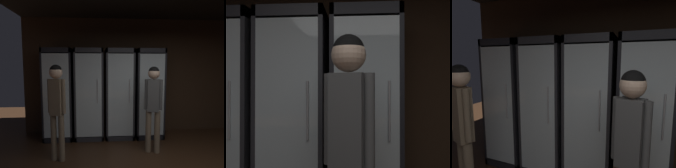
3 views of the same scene
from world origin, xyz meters
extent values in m
cube|color=#382619|center=(0.00, 3.03, 1.40)|extent=(6.00, 0.06, 2.80)
cube|color=#2B2B30|center=(-1.41, 2.96, 1.02)|extent=(0.63, 0.04, 2.04)
cube|color=#2B2B30|center=(-1.11, 2.66, 1.02)|extent=(0.04, 0.65, 2.04)
cube|color=#2B2B30|center=(-1.41, 2.66, 1.99)|extent=(0.63, 0.65, 0.10)
cube|color=white|center=(-1.41, 2.93, 1.02)|extent=(0.55, 0.02, 1.80)
cylinder|color=#B2B2B7|center=(-1.22, 2.32, 1.12)|extent=(0.02, 0.02, 0.50)
cube|color=silver|center=(-1.41, 2.66, 0.57)|extent=(0.53, 0.57, 0.02)
cylinder|color=black|center=(-1.27, 2.63, 0.67)|extent=(0.07, 0.07, 0.18)
cylinder|color=black|center=(-1.27, 2.63, 0.79)|extent=(0.02, 0.02, 0.07)
cylinder|color=#2D2D33|center=(-1.27, 2.63, 0.67)|extent=(0.08, 0.08, 0.05)
cube|color=silver|center=(-1.41, 2.66, 1.01)|extent=(0.53, 0.57, 0.02)
cylinder|color=#9EAD99|center=(-1.34, 2.65, 1.12)|extent=(0.08, 0.08, 0.19)
cylinder|color=#9EAD99|center=(-1.34, 2.65, 1.24)|extent=(0.02, 0.02, 0.06)
cylinder|color=#B2332D|center=(-1.34, 2.65, 1.11)|extent=(0.08, 0.08, 0.08)
cylinder|color=#9EAD99|center=(-1.20, 2.66, 1.11)|extent=(0.08, 0.08, 0.18)
cylinder|color=#9EAD99|center=(-1.20, 2.66, 1.25)|extent=(0.03, 0.03, 0.10)
cylinder|color=#B2332D|center=(-1.20, 2.66, 1.09)|extent=(0.08, 0.08, 0.07)
cube|color=silver|center=(-1.41, 2.66, 1.46)|extent=(0.53, 0.57, 0.02)
cylinder|color=black|center=(-1.35, 2.66, 1.56)|extent=(0.07, 0.07, 0.18)
cylinder|color=black|center=(-1.35, 2.66, 1.69)|extent=(0.02, 0.02, 0.08)
cylinder|color=#B2332D|center=(-1.35, 2.66, 1.54)|extent=(0.07, 0.07, 0.05)
cylinder|color=black|center=(-1.22, 2.68, 1.57)|extent=(0.07, 0.07, 0.21)
cylinder|color=black|center=(-1.22, 2.68, 1.72)|extent=(0.02, 0.02, 0.08)
cylinder|color=#B2332D|center=(-1.22, 2.68, 1.56)|extent=(0.07, 0.07, 0.06)
cube|color=#2B2B30|center=(-0.72, 2.96, 1.02)|extent=(0.63, 0.04, 2.04)
cube|color=#2B2B30|center=(-1.01, 2.66, 1.02)|extent=(0.04, 0.65, 2.04)
cube|color=#2B2B30|center=(-0.43, 2.66, 1.02)|extent=(0.04, 0.65, 2.04)
cube|color=#2B2B30|center=(-0.72, 2.66, 1.99)|extent=(0.63, 0.65, 0.10)
cube|color=white|center=(-0.72, 2.93, 1.02)|extent=(0.55, 0.02, 1.80)
cube|color=silver|center=(-0.72, 2.34, 1.02)|extent=(0.55, 0.02, 1.80)
cylinder|color=#B2B2B7|center=(-0.53, 2.32, 1.12)|extent=(0.02, 0.02, 0.50)
cube|color=silver|center=(-0.72, 2.66, 0.57)|extent=(0.53, 0.57, 0.02)
cylinder|color=gray|center=(-0.92, 2.61, 0.69)|extent=(0.07, 0.07, 0.22)
cylinder|color=gray|center=(-0.92, 2.61, 0.84)|extent=(0.02, 0.02, 0.08)
cylinder|color=tan|center=(-0.92, 2.61, 0.66)|extent=(0.08, 0.08, 0.09)
cylinder|color=gray|center=(-0.79, 2.70, 0.67)|extent=(0.07, 0.07, 0.19)
cylinder|color=gray|center=(-0.79, 2.70, 0.82)|extent=(0.03, 0.03, 0.09)
cylinder|color=#2D2D33|center=(-0.79, 2.70, 0.67)|extent=(0.07, 0.07, 0.07)
cylinder|color=#194723|center=(-0.65, 2.66, 0.69)|extent=(0.07, 0.07, 0.24)
cylinder|color=#194723|center=(-0.65, 2.66, 0.85)|extent=(0.03, 0.03, 0.08)
cylinder|color=beige|center=(-0.65, 2.66, 0.67)|extent=(0.07, 0.07, 0.06)
cylinder|color=#194723|center=(-0.51, 2.66, 0.67)|extent=(0.08, 0.08, 0.19)
cylinder|color=#194723|center=(-0.51, 2.66, 0.81)|extent=(0.03, 0.03, 0.07)
cylinder|color=white|center=(-0.51, 2.66, 0.65)|extent=(0.08, 0.08, 0.07)
cube|color=silver|center=(-0.72, 2.66, 1.01)|extent=(0.53, 0.57, 0.02)
cylinder|color=black|center=(-0.86, 2.69, 1.14)|extent=(0.07, 0.07, 0.23)
cylinder|color=black|center=(-0.86, 2.69, 1.29)|extent=(0.02, 0.02, 0.07)
cylinder|color=#2D2D33|center=(-0.86, 2.69, 1.14)|extent=(0.08, 0.08, 0.07)
cylinder|color=black|center=(-0.60, 2.68, 1.12)|extent=(0.08, 0.08, 0.19)
cylinder|color=black|center=(-0.60, 2.68, 1.25)|extent=(0.03, 0.03, 0.07)
cylinder|color=#2D2D33|center=(-0.60, 2.68, 1.10)|extent=(0.08, 0.08, 0.06)
cube|color=silver|center=(-0.72, 2.66, 1.46)|extent=(0.53, 0.57, 0.02)
cylinder|color=#336B38|center=(-0.92, 2.64, 1.59)|extent=(0.06, 0.06, 0.24)
cylinder|color=#336B38|center=(-0.92, 2.64, 1.74)|extent=(0.02, 0.02, 0.06)
cylinder|color=#2D2D33|center=(-0.92, 2.64, 1.55)|extent=(0.07, 0.07, 0.07)
cylinder|color=#9EAD99|center=(-0.78, 2.64, 1.56)|extent=(0.08, 0.08, 0.18)
cylinder|color=#9EAD99|center=(-0.78, 2.64, 1.69)|extent=(0.02, 0.02, 0.09)
cylinder|color=beige|center=(-0.78, 2.64, 1.54)|extent=(0.08, 0.08, 0.05)
cylinder|color=gray|center=(-0.65, 2.61, 1.56)|extent=(0.07, 0.07, 0.19)
cylinder|color=gray|center=(-0.65, 2.61, 1.69)|extent=(0.03, 0.03, 0.07)
cylinder|color=#2D2D33|center=(-0.65, 2.61, 1.55)|extent=(0.07, 0.07, 0.05)
cylinder|color=#9EAD99|center=(-0.53, 2.68, 1.57)|extent=(0.07, 0.07, 0.20)
cylinder|color=#9EAD99|center=(-0.53, 2.68, 1.71)|extent=(0.03, 0.03, 0.07)
cylinder|color=white|center=(-0.53, 2.68, 1.54)|extent=(0.07, 0.07, 0.06)
cube|color=black|center=(-0.04, 2.96, 1.02)|extent=(0.63, 0.04, 2.04)
cube|color=black|center=(-0.33, 2.66, 1.02)|extent=(0.04, 0.65, 2.04)
cube|color=black|center=(0.26, 2.66, 1.02)|extent=(0.04, 0.65, 2.04)
cube|color=black|center=(-0.04, 2.66, 1.99)|extent=(0.63, 0.65, 0.10)
cube|color=white|center=(-0.04, 2.93, 1.02)|extent=(0.55, 0.02, 1.80)
cube|color=silver|center=(-0.04, 2.34, 1.02)|extent=(0.55, 0.02, 1.80)
cylinder|color=#B2B2B7|center=(0.15, 2.32, 1.12)|extent=(0.02, 0.02, 0.50)
cube|color=silver|center=(-0.04, 2.66, 0.72)|extent=(0.53, 0.57, 0.02)
cylinder|color=#9EAD99|center=(-0.22, 2.70, 0.83)|extent=(0.06, 0.06, 0.21)
cylinder|color=#9EAD99|center=(-0.22, 2.70, 0.98)|extent=(0.02, 0.02, 0.09)
cylinder|color=tan|center=(-0.22, 2.70, 0.80)|extent=(0.07, 0.07, 0.06)
cylinder|color=black|center=(-0.04, 2.64, 0.82)|extent=(0.07, 0.07, 0.19)
cylinder|color=black|center=(-0.04, 2.64, 0.95)|extent=(0.02, 0.02, 0.08)
cylinder|color=beige|center=(-0.04, 2.64, 0.81)|extent=(0.07, 0.07, 0.05)
cylinder|color=brown|center=(0.14, 2.69, 0.83)|extent=(0.07, 0.07, 0.21)
cylinder|color=brown|center=(0.14, 2.69, 0.98)|extent=(0.02, 0.02, 0.09)
cylinder|color=#2D2D33|center=(0.14, 2.69, 0.80)|extent=(0.08, 0.08, 0.08)
cube|color=silver|center=(-0.04, 2.66, 1.31)|extent=(0.53, 0.57, 0.02)
cylinder|color=black|center=(-0.22, 2.65, 1.42)|extent=(0.07, 0.07, 0.21)
cylinder|color=black|center=(-0.22, 2.65, 1.58)|extent=(0.03, 0.03, 0.09)
cylinder|color=white|center=(-0.22, 2.65, 1.43)|extent=(0.08, 0.08, 0.08)
cylinder|color=brown|center=(-0.03, 2.63, 1.41)|extent=(0.07, 0.07, 0.19)
cylinder|color=brown|center=(-0.03, 2.63, 1.54)|extent=(0.02, 0.02, 0.07)
cylinder|color=#2D2D33|center=(-0.03, 2.63, 1.42)|extent=(0.08, 0.08, 0.05)
cylinder|color=#336B38|center=(0.14, 2.64, 1.41)|extent=(0.07, 0.07, 0.19)
cylinder|color=#336B38|center=(0.14, 2.64, 1.55)|extent=(0.02, 0.02, 0.09)
cylinder|color=white|center=(0.14, 2.64, 1.39)|extent=(0.07, 0.07, 0.06)
cube|color=#4C4C4C|center=(-0.17, 1.78, 1.10)|extent=(0.25, 0.22, 0.60)
cylinder|color=#4C4C4C|center=(-0.29, 1.82, 1.12)|extent=(0.07, 0.07, 0.57)
cylinder|color=#4C4C4C|center=(-0.04, 1.74, 1.12)|extent=(0.07, 0.07, 0.57)
sphere|color=beige|center=(-0.17, 1.78, 1.52)|extent=(0.22, 0.22, 0.22)
sphere|color=black|center=(-0.17, 1.78, 1.55)|extent=(0.20, 0.20, 0.20)
camera|label=1|loc=(-1.19, -1.61, 1.66)|focal=29.83mm
camera|label=2|loc=(-0.12, 0.26, 1.32)|focal=39.36mm
camera|label=3|loc=(-0.16, 0.20, 1.73)|focal=28.99mm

